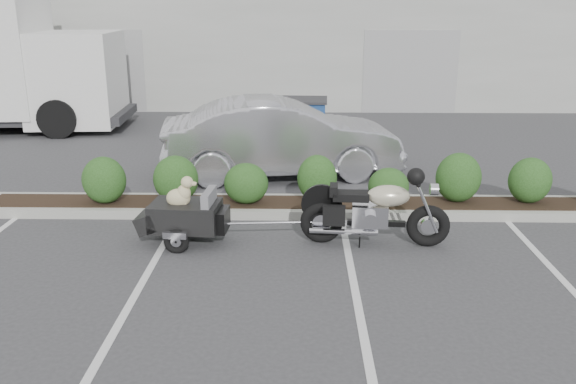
{
  "coord_description": "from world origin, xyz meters",
  "views": [
    {
      "loc": [
        0.5,
        -7.68,
        3.42
      ],
      "look_at": [
        0.33,
        0.88,
        0.75
      ],
      "focal_mm": 38.0,
      "sensor_mm": 36.0,
      "label": 1
    }
  ],
  "objects_px": {
    "motorcycle": "(375,212)",
    "sedan": "(282,138)",
    "pet_trailer": "(185,215)",
    "dumpster": "(293,121)"
  },
  "relations": [
    {
      "from": "motorcycle",
      "to": "sedan",
      "type": "relative_size",
      "value": 0.46
    },
    {
      "from": "sedan",
      "to": "pet_trailer",
      "type": "bearing_deg",
      "value": 151.66
    },
    {
      "from": "dumpster",
      "to": "pet_trailer",
      "type": "bearing_deg",
      "value": -100.24
    },
    {
      "from": "motorcycle",
      "to": "dumpster",
      "type": "height_order",
      "value": "motorcycle"
    },
    {
      "from": "motorcycle",
      "to": "pet_trailer",
      "type": "xyz_separation_m",
      "value": [
        -2.78,
        0.02,
        -0.06
      ]
    },
    {
      "from": "motorcycle",
      "to": "dumpster",
      "type": "distance_m",
      "value": 6.91
    },
    {
      "from": "motorcycle",
      "to": "pet_trailer",
      "type": "relative_size",
      "value": 1.25
    },
    {
      "from": "motorcycle",
      "to": "sedan",
      "type": "xyz_separation_m",
      "value": [
        -1.47,
        3.74,
        0.29
      ]
    },
    {
      "from": "dumpster",
      "to": "motorcycle",
      "type": "bearing_deg",
      "value": -77.08
    },
    {
      "from": "sedan",
      "to": "dumpster",
      "type": "relative_size",
      "value": 2.74
    }
  ]
}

